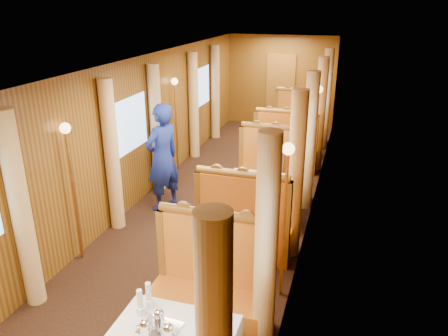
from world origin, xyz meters
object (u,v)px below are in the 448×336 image
at_px(banquette_mid_fwd, 244,228).
at_px(table_far, 293,139).
at_px(banquette_far_fwd, 286,150).
at_px(teapot_left, 145,330).
at_px(tea_tray, 160,328).
at_px(teapot_back, 159,319).
at_px(teapot_right, 169,335).
at_px(passenger, 270,163).
at_px(rose_vase_far, 294,115).
at_px(banquette_near_aft, 211,291).
at_px(banquette_far_aft, 299,125).
at_px(banquette_mid_aft, 272,175).
at_px(rose_vase_mid, 261,169).
at_px(steward, 163,158).
at_px(table_mid, 260,201).

bearing_deg(banquette_mid_fwd, table_far, 90.00).
height_order(banquette_far_fwd, teapot_left, banquette_far_fwd).
relative_size(tea_tray, teapot_back, 2.23).
bearing_deg(teapot_right, teapot_back, 144.42).
bearing_deg(passenger, banquette_mid_fwd, -90.00).
height_order(teapot_back, rose_vase_far, rose_vase_far).
xyz_separation_m(banquette_near_aft, rose_vase_far, (0.01, 6.01, 0.50)).
height_order(banquette_far_fwd, banquette_far_aft, same).
relative_size(teapot_right, teapot_back, 1.05).
distance_m(teapot_back, passenger, 4.26).
relative_size(teapot_left, teapot_back, 1.01).
relative_size(banquette_mid_aft, teapot_left, 8.67).
height_order(rose_vase_mid, steward, steward).
distance_m(banquette_mid_aft, teapot_left, 4.66).
xyz_separation_m(banquette_far_fwd, passenger, (-0.00, -1.70, 0.32)).
xyz_separation_m(banquette_near_aft, rose_vase_mid, (0.01, 2.46, 0.50)).
height_order(table_far, teapot_left, teapot_left).
height_order(banquette_far_aft, rose_vase_mid, banquette_far_aft).
relative_size(banquette_near_aft, rose_vase_far, 3.72).
height_order(tea_tray, teapot_right, teapot_right).
xyz_separation_m(banquette_mid_fwd, rose_vase_far, (0.01, 4.54, 0.50)).
distance_m(table_mid, banquette_mid_aft, 1.02).
bearing_deg(banquette_mid_fwd, teapot_left, -94.15).
xyz_separation_m(banquette_near_aft, teapot_right, (0.02, -1.14, 0.39)).
bearing_deg(teapot_right, banquette_far_aft, 98.82).
bearing_deg(rose_vase_mid, banquette_mid_aft, 90.57).
xyz_separation_m(table_mid, tea_tray, (-0.11, -3.51, 0.38)).
bearing_deg(banquette_mid_fwd, tea_tray, -92.53).
xyz_separation_m(banquette_far_aft, rose_vase_far, (0.01, -0.99, 0.50)).
relative_size(tea_tray, teapot_right, 2.12).
bearing_deg(steward, teapot_left, 47.14).
xyz_separation_m(banquette_mid_fwd, table_far, (0.00, 4.51, -0.05)).
distance_m(table_far, steward, 3.89).
distance_m(teapot_back, rose_vase_far, 7.00).
distance_m(table_far, teapot_back, 6.99).
relative_size(teapot_back, rose_vase_far, 0.42).
bearing_deg(teapot_left, banquette_far_aft, 78.49).
distance_m(banquette_mid_fwd, banquette_far_aft, 5.53).
distance_m(banquette_far_fwd, tea_tray, 6.01).
bearing_deg(table_far, table_mid, -90.00).
xyz_separation_m(banquette_far_fwd, steward, (-1.68, -2.45, 0.50)).
distance_m(banquette_far_aft, tea_tray, 8.03).
height_order(teapot_left, steward, steward).
relative_size(teapot_back, passenger, 0.20).
xyz_separation_m(table_mid, banquette_far_aft, (0.00, 4.51, 0.05)).
height_order(table_mid, teapot_left, teapot_left).
xyz_separation_m(table_far, passenger, (-0.00, -2.72, 0.37)).
relative_size(banquette_far_aft, teapot_left, 8.67).
bearing_deg(banquette_near_aft, rose_vase_mid, 89.76).
relative_size(tea_tray, teapot_left, 2.20).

